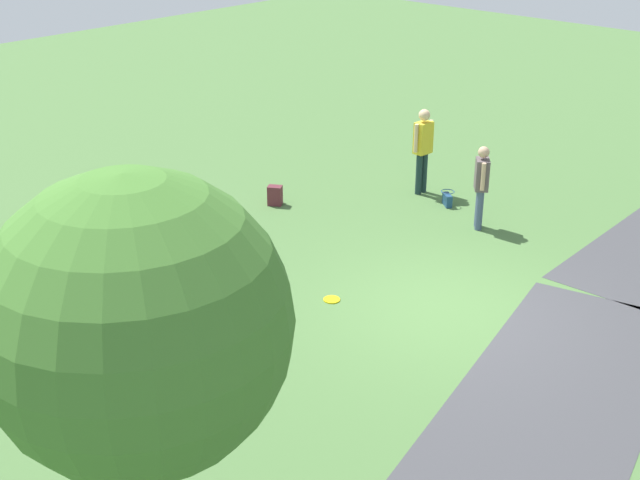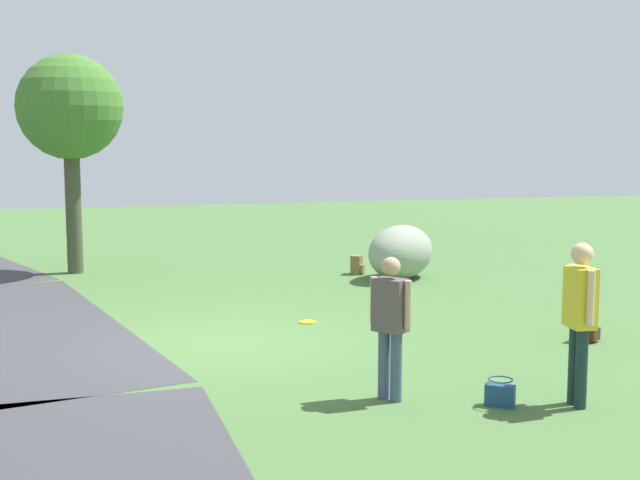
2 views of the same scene
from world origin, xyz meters
name	(u,v)px [view 1 (image 1 of 2)]	position (x,y,z in m)	size (l,w,h in m)	color
ground_plane	(447,309)	(0.00, 0.00, 0.00)	(48.00, 48.00, 0.00)	#486D39
footpath_segment_mid	(533,434)	(1.90, 2.61, 0.00)	(8.33, 4.06, 0.01)	#3D3D41
young_tree_near_path	(137,331)	(7.02, 2.04, 3.46)	(2.20, 2.20, 4.62)	#444A34
lawn_boulder	(37,286)	(4.44, -4.39, 0.55)	(2.12, 2.14, 1.11)	gray
woman_with_handbag	(423,145)	(-3.77, -3.29, 1.05)	(0.52, 0.27, 1.79)	#1A3031
man_near_boulder	(481,182)	(-3.02, -1.40, 0.93)	(0.43, 0.41, 1.61)	#41506E
handbag_on_grass	(447,199)	(-3.56, -2.47, 0.14)	(0.38, 0.38, 0.31)	navy
backpack_by_boulder	(14,343)	(5.24, -3.72, 0.19)	(0.34, 0.35, 0.40)	olive
spare_backpack_on_lawn	(275,196)	(-1.25, -5.06, 0.19)	(0.35, 0.34, 0.40)	#59242C
frisbee_on_grass	(332,300)	(1.00, -1.51, 0.01)	(0.27, 0.27, 0.02)	yellow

